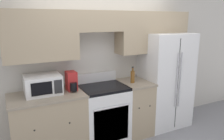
# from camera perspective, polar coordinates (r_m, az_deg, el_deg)

# --- Properties ---
(wall_back) EXTENTS (8.00, 0.39, 2.60)m
(wall_back) POSITION_cam_1_polar(r_m,az_deg,el_deg) (3.68, -1.88, 5.13)
(wall_back) COLOR beige
(wall_back) RESTS_ON ground_plane
(lower_cabinets_left) EXTENTS (1.05, 0.64, 0.93)m
(lower_cabinets_left) POSITION_cam_1_polar(r_m,az_deg,el_deg) (3.41, -16.20, -13.56)
(lower_cabinets_left) COLOR tan
(lower_cabinets_left) RESTS_ON ground_plane
(lower_cabinets_right) EXTENTS (0.49, 0.64, 0.93)m
(lower_cabinets_right) POSITION_cam_1_polar(r_m,az_deg,el_deg) (3.91, 5.83, -9.58)
(lower_cabinets_right) COLOR tan
(lower_cabinets_right) RESTS_ON ground_plane
(oven_range) EXTENTS (0.73, 0.65, 1.09)m
(oven_range) POSITION_cam_1_polar(r_m,az_deg,el_deg) (3.64, -2.29, -11.20)
(oven_range) COLOR white
(oven_range) RESTS_ON ground_plane
(refrigerator) EXTENTS (0.88, 0.78, 1.73)m
(refrigerator) POSITION_cam_1_polar(r_m,az_deg,el_deg) (4.20, 13.26, -2.45)
(refrigerator) COLOR white
(refrigerator) RESTS_ON ground_plane
(microwave) EXTENTS (0.50, 0.42, 0.27)m
(microwave) POSITION_cam_1_polar(r_m,az_deg,el_deg) (3.27, -17.67, -3.58)
(microwave) COLOR white
(microwave) RESTS_ON lower_cabinets_left
(bottle) EXTENTS (0.07, 0.07, 0.28)m
(bottle) POSITION_cam_1_polar(r_m,az_deg,el_deg) (3.66, 5.41, -1.68)
(bottle) COLOR brown
(bottle) RESTS_ON lower_cabinets_right
(paper_towel_holder) EXTENTS (0.14, 0.25, 0.29)m
(paper_towel_holder) POSITION_cam_1_polar(r_m,az_deg,el_deg) (3.30, -10.51, -3.03)
(paper_towel_holder) COLOR #B22323
(paper_towel_holder) RESTS_ON lower_cabinets_left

